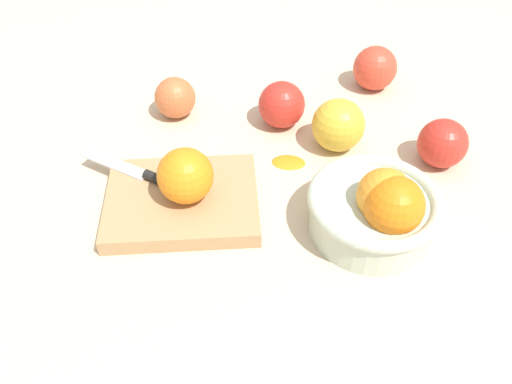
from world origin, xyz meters
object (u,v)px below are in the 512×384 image
at_px(bowl, 378,208).
at_px(cutting_board, 182,201).
at_px(knife, 140,173).
at_px(apple_front_left_2, 375,68).
at_px(apple_front_left_3, 338,125).
at_px(apple_front_right, 175,98).
at_px(orange_on_board, 185,176).
at_px(apple_front_left, 282,105).
at_px(apple_mid_left, 443,143).

height_order(bowl, cutting_board, bowl).
height_order(knife, apple_front_left_2, apple_front_left_2).
xyz_separation_m(cutting_board, apple_front_left_3, (-0.25, -0.10, 0.03)).
bearing_deg(apple_front_left_3, apple_front_right, -26.54).
relative_size(bowl, apple_front_left_2, 2.25).
distance_m(bowl, orange_on_board, 0.26).
bearing_deg(orange_on_board, apple_front_right, -87.97).
height_order(apple_front_left, apple_front_left_3, apple_front_left_3).
distance_m(cutting_board, knife, 0.08).
bearing_deg(knife, apple_front_left_2, -152.90).
height_order(knife, apple_front_right, apple_front_right).
xyz_separation_m(knife, apple_front_right, (-0.06, -0.18, 0.01)).
bearing_deg(apple_front_left_3, knife, 9.77).
xyz_separation_m(knife, apple_front_left_3, (-0.30, -0.05, 0.01)).
height_order(knife, apple_front_left_3, apple_front_left_3).
height_order(cutting_board, knife, knife).
relative_size(bowl, apple_mid_left, 2.35).
xyz_separation_m(bowl, apple_front_right, (0.25, -0.31, -0.01)).
distance_m(bowl, apple_front_left_3, 0.19).
distance_m(apple_front_left_2, apple_mid_left, 0.22).
height_order(apple_front_left_2, apple_mid_left, apple_front_left_2).
relative_size(cutting_board, knife, 1.58).
height_order(apple_front_right, apple_front_left_2, apple_front_left_2).
xyz_separation_m(cutting_board, orange_on_board, (-0.01, 0.00, 0.05)).
height_order(bowl, apple_front_right, bowl).
height_order(bowl, knife, bowl).
height_order(cutting_board, apple_front_left_2, apple_front_left_2).
height_order(apple_front_right, apple_front_left_3, apple_front_left_3).
bearing_deg(apple_mid_left, apple_front_left_3, -23.06).
distance_m(apple_front_right, apple_mid_left, 0.43).
relative_size(knife, apple_front_right, 1.93).
xyz_separation_m(apple_front_left, apple_mid_left, (-0.22, 0.13, -0.00)).
relative_size(knife, apple_front_left_2, 1.70).
bearing_deg(apple_front_left_3, bowl, 90.82).
bearing_deg(cutting_board, apple_front_left_2, -143.73).
bearing_deg(apple_mid_left, cutting_board, 5.97).
height_order(apple_front_left, apple_front_left_2, apple_front_left_2).
bearing_deg(bowl, cutting_board, -18.50).
bearing_deg(knife, orange_on_board, 140.35).
height_order(bowl, apple_front_left_3, bowl).
xyz_separation_m(bowl, apple_mid_left, (-0.14, -0.12, -0.01)).
xyz_separation_m(orange_on_board, apple_front_right, (0.01, -0.23, -0.03)).
bearing_deg(bowl, knife, -23.57).
relative_size(apple_front_left, apple_mid_left, 1.03).
relative_size(cutting_board, apple_front_left_2, 2.68).
bearing_deg(orange_on_board, apple_front_left, -132.47).
distance_m(orange_on_board, apple_front_left_2, 0.44).
xyz_separation_m(cutting_board, apple_mid_left, (-0.39, -0.04, 0.03)).
height_order(apple_mid_left, apple_front_left_3, apple_front_left_3).
relative_size(apple_front_left, apple_front_left_3, 0.93).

